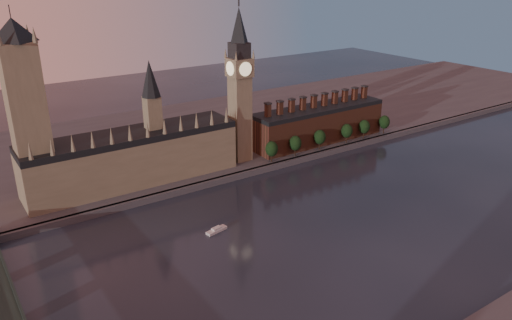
{
  "coord_description": "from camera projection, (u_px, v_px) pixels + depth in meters",
  "views": [
    {
      "loc": [
        -162.45,
        -163.68,
        130.22
      ],
      "look_at": [
        -14.31,
        55.0,
        26.53
      ],
      "focal_mm": 35.0,
      "sensor_mm": 36.0,
      "label": 1
    }
  ],
  "objects": [
    {
      "name": "big_ben",
      "position": [
        240.0,
        84.0,
        327.76
      ],
      "size": [
        15.0,
        15.0,
        107.0
      ],
      "color": "#7C7258",
      "rests_on": "north_bank"
    },
    {
      "name": "ground",
      "position": [
        338.0,
        234.0,
        258.54
      ],
      "size": [
        900.0,
        900.0,
        0.0
      ],
      "primitive_type": "plane",
      "color": "black",
      "rests_on": "ground"
    },
    {
      "name": "palace_of_westminster",
      "position": [
        134.0,
        155.0,
        305.56
      ],
      "size": [
        130.0,
        30.3,
        74.0
      ],
      "color": "#7C7258",
      "rests_on": "north_bank"
    },
    {
      "name": "embankment_tree_1",
      "position": [
        295.0,
        143.0,
        349.63
      ],
      "size": [
        8.6,
        8.6,
        14.88
      ],
      "color": "black",
      "rests_on": "north_bank"
    },
    {
      "name": "north_bank",
      "position": [
        184.0,
        138.0,
        395.02
      ],
      "size": [
        900.0,
        182.0,
        4.0
      ],
      "color": "#49494E",
      "rests_on": "ground"
    },
    {
      "name": "river_boat",
      "position": [
        217.0,
        230.0,
        260.6
      ],
      "size": [
        12.56,
        5.84,
        2.42
      ],
      "rotation": [
        0.0,
        0.0,
        0.2
      ],
      "color": "silver",
      "rests_on": "ground"
    },
    {
      "name": "embankment_tree_0",
      "position": [
        272.0,
        149.0,
        338.72
      ],
      "size": [
        8.6,
        8.6,
        14.88
      ],
      "color": "black",
      "rests_on": "north_bank"
    },
    {
      "name": "embankment_tree_3",
      "position": [
        347.0,
        131.0,
        375.54
      ],
      "size": [
        8.6,
        8.6,
        14.88
      ],
      "color": "black",
      "rests_on": "north_bank"
    },
    {
      "name": "embankment_tree_4",
      "position": [
        364.0,
        127.0,
        385.14
      ],
      "size": [
        8.6,
        8.6,
        14.88
      ],
      "color": "black",
      "rests_on": "north_bank"
    },
    {
      "name": "embankment_tree_2",
      "position": [
        320.0,
        137.0,
        361.94
      ],
      "size": [
        8.6,
        8.6,
        14.88
      ],
      "color": "black",
      "rests_on": "north_bank"
    },
    {
      "name": "victoria_tower",
      "position": [
        27.0,
        109.0,
        262.92
      ],
      "size": [
        24.0,
        24.0,
        108.0
      ],
      "color": "#7C7258",
      "rests_on": "north_bank"
    },
    {
      "name": "embankment_tree_5",
      "position": [
        384.0,
        122.0,
        396.38
      ],
      "size": [
        8.6,
        8.6,
        14.88
      ],
      "color": "black",
      "rests_on": "north_bank"
    },
    {
      "name": "chimney_block",
      "position": [
        318.0,
        123.0,
        378.56
      ],
      "size": [
        110.0,
        25.0,
        37.0
      ],
      "color": "brown",
      "rests_on": "north_bank"
    }
  ]
}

